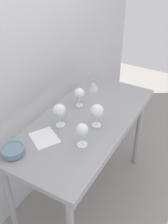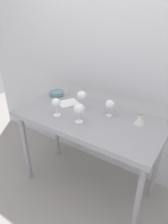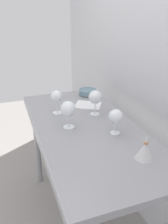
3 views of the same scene
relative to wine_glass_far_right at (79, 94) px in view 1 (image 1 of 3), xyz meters
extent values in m
plane|color=gray|center=(-0.15, -0.13, -1.01)|extent=(6.00, 6.00, 0.00)
cube|color=silver|center=(-0.15, 0.36, 0.29)|extent=(3.80, 0.04, 2.60)
cube|color=gray|center=(-0.15, -0.13, -0.13)|extent=(1.40, 0.64, 0.04)
cube|color=gray|center=(-0.15, -0.46, -0.14)|extent=(1.40, 0.01, 0.05)
cylinder|color=gray|center=(0.49, -0.39, -0.58)|extent=(0.05, 0.05, 0.86)
cylinder|color=gray|center=(-0.79, 0.13, -0.58)|extent=(0.05, 0.05, 0.86)
cylinder|color=gray|center=(0.49, 0.13, -0.58)|extent=(0.05, 0.05, 0.86)
cylinder|color=white|center=(0.00, 0.00, -0.11)|extent=(0.06, 0.06, 0.00)
cylinder|color=white|center=(0.00, 0.00, -0.07)|extent=(0.01, 0.01, 0.07)
sphere|color=white|center=(0.00, 0.00, 0.00)|extent=(0.09, 0.09, 0.09)
cylinder|color=maroon|center=(0.00, 0.00, -0.01)|extent=(0.06, 0.06, 0.03)
cylinder|color=white|center=(-0.42, -0.26, -0.11)|extent=(0.07, 0.07, 0.00)
cylinder|color=white|center=(-0.42, -0.26, -0.06)|extent=(0.01, 0.01, 0.09)
sphere|color=white|center=(-0.42, -0.26, 0.02)|extent=(0.08, 0.08, 0.08)
cylinder|color=maroon|center=(-0.42, -0.26, 0.01)|extent=(0.06, 0.06, 0.03)
cylinder|color=white|center=(-0.17, -0.25, -0.11)|extent=(0.07, 0.07, 0.00)
cylinder|color=white|center=(-0.17, -0.25, -0.07)|extent=(0.01, 0.01, 0.08)
sphere|color=white|center=(-0.17, -0.25, 0.02)|extent=(0.10, 0.10, 0.10)
cylinder|color=maroon|center=(-0.17, -0.25, 0.00)|extent=(0.07, 0.07, 0.03)
cylinder|color=white|center=(-0.30, -0.01, -0.11)|extent=(0.07, 0.07, 0.00)
cylinder|color=white|center=(-0.30, -0.01, -0.06)|extent=(0.01, 0.01, 0.09)
sphere|color=white|center=(-0.30, -0.01, 0.02)|extent=(0.10, 0.10, 0.10)
cylinder|color=maroon|center=(-0.30, -0.01, 0.01)|extent=(0.07, 0.07, 0.02)
cube|color=white|center=(-0.49, 0.00, -0.11)|extent=(0.25, 0.26, 0.00)
cylinder|color=#DBCC66|center=(-0.71, 0.09, -0.11)|extent=(0.13, 0.13, 0.01)
cylinder|color=slate|center=(-0.71, 0.09, -0.09)|extent=(0.15, 0.15, 0.04)
torus|color=slate|center=(-0.71, 0.09, -0.07)|extent=(0.16, 0.16, 0.01)
cone|color=silver|center=(0.29, 0.02, -0.07)|extent=(0.10, 0.10, 0.09)
cylinder|color=#C17F4C|center=(0.29, 0.02, -0.02)|extent=(0.02, 0.02, 0.01)
cone|color=silver|center=(0.29, 0.02, 0.01)|extent=(0.02, 0.02, 0.04)
camera|label=1|loc=(-1.61, -0.95, 1.11)|focal=43.11mm
camera|label=2|loc=(0.74, -1.55, 0.86)|focal=33.39mm
camera|label=3|loc=(1.13, -0.61, 0.60)|focal=37.31mm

